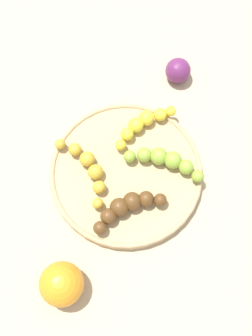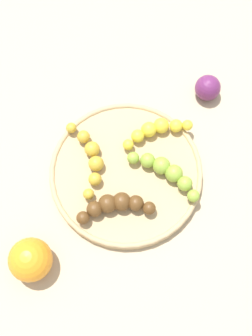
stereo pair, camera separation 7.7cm
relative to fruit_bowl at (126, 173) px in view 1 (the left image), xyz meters
The scene contains 8 objects.
ground_plane 0.01m from the fruit_bowl, ahead, with size 2.40×2.40×0.00m, color tan.
fruit_bowl is the anchor object (origin of this frame).
banana_overripe 0.08m from the fruit_bowl, 122.20° to the left, with size 0.09×0.12×0.03m.
banana_green 0.08m from the fruit_bowl, 137.00° to the right, with size 0.15×0.06×0.03m.
banana_yellow 0.10m from the fruit_bowl, 78.07° to the right, with size 0.07×0.13×0.03m.
banana_spotted 0.07m from the fruit_bowl, 28.85° to the left, with size 0.14×0.09×0.03m.
plum_purple 0.24m from the fruit_bowl, 85.43° to the right, with size 0.05×0.05×0.05m, color #662659.
orange_fruit 0.23m from the fruit_bowl, 93.21° to the left, with size 0.08×0.08×0.08m, color orange.
Camera 1 is at (-0.13, 0.23, 0.76)m, focal length 44.79 mm.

